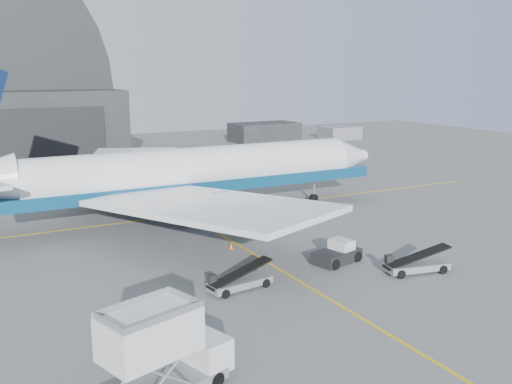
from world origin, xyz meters
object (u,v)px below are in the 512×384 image
airliner (180,174)px  catering_truck (161,354)px  pushback_tug (337,254)px  belt_loader_a (239,282)px  belt_loader_b (416,265)px

airliner → catering_truck: (-12.46, -30.54, -2.45)m
catering_truck → pushback_tug: (18.64, 11.94, -1.58)m
pushback_tug → belt_loader_a: (-9.49, -1.54, -0.10)m
belt_loader_b → belt_loader_a: bearing=177.6°
airliner → catering_truck: airliner is taller
belt_loader_a → belt_loader_b: bearing=-21.4°
airliner → pushback_tug: (6.18, -18.60, -4.03)m
catering_truck → pushback_tug: catering_truck is taller
belt_loader_a → airliner: bearing=72.9°
airliner → catering_truck: bearing=-112.2°
belt_loader_b → pushback_tug: bearing=139.6°
pushback_tug → belt_loader_b: belt_loader_b is taller
pushback_tug → belt_loader_b: (3.76, -4.76, -0.07)m
airliner → pushback_tug: 20.01m
airliner → pushback_tug: airliner is taller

